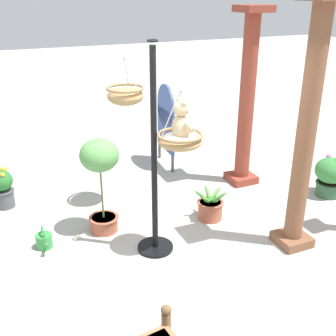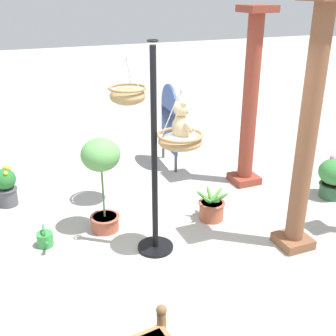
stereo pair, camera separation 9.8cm
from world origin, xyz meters
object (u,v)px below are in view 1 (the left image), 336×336
object	(u,v)px
hanging_basket_with_teddy	(180,140)
potted_plant_flowering_red	(330,175)
greenhouse_pillar_right	(247,103)
hanging_basket_left_high	(125,95)
potted_plant_fern_front	(210,208)
teddy_bear	(182,122)
greenhouse_pillar_left	(306,136)
display_pole_central	(155,192)
potted_plant_tall_leafy	(101,173)
watering_can	(44,241)
display_sign_board	(166,119)
potted_plant_bushy_green	(3,188)

from	to	relation	value
hanging_basket_with_teddy	potted_plant_flowering_red	bearing A→B (deg)	98.87
greenhouse_pillar_right	potted_plant_flowering_red	size ratio (longest dim) A/B	4.28
hanging_basket_left_high	potted_plant_fern_front	bearing A→B (deg)	46.10
teddy_bear	greenhouse_pillar_left	distance (m)	1.43
display_pole_central	potted_plant_tall_leafy	distance (m)	0.82
teddy_bear	potted_plant_flowering_red	size ratio (longest dim) A/B	0.72
display_pole_central	potted_plant_fern_front	bearing A→B (deg)	111.49
watering_can	greenhouse_pillar_left	bearing A→B (deg)	68.13
potted_plant_tall_leafy	display_sign_board	xyz separation A→B (m)	(-1.75, 1.65, 0.02)
teddy_bear	watering_can	world-z (taller)	teddy_bear
potted_plant_fern_front	potted_plant_flowering_red	size ratio (longest dim) A/B	0.75
display_sign_board	greenhouse_pillar_right	bearing A→B (deg)	36.48
potted_plant_flowering_red	potted_plant_fern_front	bearing A→B (deg)	-92.95
display_pole_central	teddy_bear	distance (m)	0.91
hanging_basket_with_teddy	hanging_basket_left_high	distance (m)	1.42
display_pole_central	display_sign_board	world-z (taller)	display_pole_central
potted_plant_fern_front	potted_plant_bushy_green	xyz separation A→B (m)	(-1.51, -2.60, 0.14)
hanging_basket_with_teddy	watering_can	size ratio (longest dim) A/B	1.91
greenhouse_pillar_left	watering_can	xyz separation A→B (m)	(-1.15, -2.88, -1.33)
potted_plant_tall_leafy	watering_can	world-z (taller)	potted_plant_tall_leafy
greenhouse_pillar_left	potted_plant_flowering_red	world-z (taller)	greenhouse_pillar_left
display_pole_central	potted_plant_fern_front	distance (m)	1.22
greenhouse_pillar_left	potted_plant_tall_leafy	bearing A→B (deg)	-121.08
hanging_basket_with_teddy	teddy_bear	distance (m)	0.20
hanging_basket_with_teddy	greenhouse_pillar_left	size ratio (longest dim) A/B	0.23
display_sign_board	watering_can	distance (m)	3.16
teddy_bear	display_sign_board	distance (m)	2.85
potted_plant_flowering_red	potted_plant_tall_leafy	bearing A→B (deg)	-96.45
greenhouse_pillar_left	greenhouse_pillar_right	xyz separation A→B (m)	(-1.84, 0.43, -0.10)
greenhouse_pillar_right	potted_plant_fern_front	size ratio (longest dim) A/B	5.70
hanging_basket_with_teddy	watering_can	xyz separation A→B (m)	(-0.72, -1.50, -1.34)
potted_plant_bushy_green	greenhouse_pillar_right	bearing A→B (deg)	80.13
potted_plant_bushy_green	watering_can	distance (m)	1.39
display_pole_central	display_sign_board	bearing A→B (deg)	153.85
hanging_basket_with_teddy	greenhouse_pillar_left	xyz separation A→B (m)	(0.43, 1.37, -0.01)
teddy_bear	hanging_basket_left_high	world-z (taller)	hanging_basket_left_high
greenhouse_pillar_right	display_sign_board	bearing A→B (deg)	-143.52
potted_plant_bushy_green	potted_plant_tall_leafy	bearing A→B (deg)	43.34
greenhouse_pillar_left	hanging_basket_left_high	bearing A→B (deg)	-139.97
watering_can	hanging_basket_left_high	bearing A→B (deg)	116.52
teddy_bear	watering_can	bearing A→B (deg)	-115.31
potted_plant_tall_leafy	display_sign_board	world-z (taller)	display_sign_board
greenhouse_pillar_left	display_pole_central	bearing A→B (deg)	-109.75
potted_plant_bushy_green	greenhouse_pillar_left	bearing A→B (deg)	52.56
hanging_basket_left_high	potted_plant_tall_leafy	size ratio (longest dim) A/B	0.50
hanging_basket_with_teddy	potted_plant_flowering_red	world-z (taller)	hanging_basket_with_teddy
hanging_basket_left_high	greenhouse_pillar_right	xyz separation A→B (m)	(-0.02, 1.97, -0.32)
hanging_basket_with_teddy	display_sign_board	xyz separation A→B (m)	(-2.58, 0.94, -0.58)
potted_plant_tall_leafy	display_sign_board	size ratio (longest dim) A/B	0.87
hanging_basket_with_teddy	potted_plant_bushy_green	distance (m)	3.00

